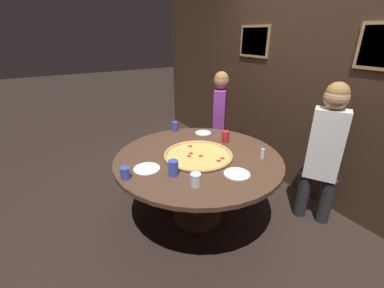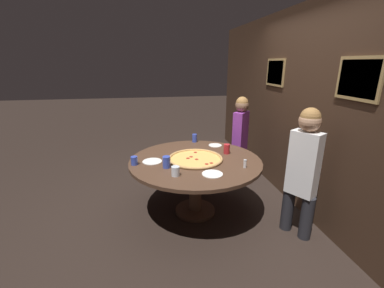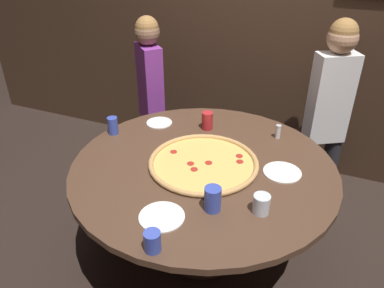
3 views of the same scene
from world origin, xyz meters
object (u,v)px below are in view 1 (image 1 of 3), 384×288
Objects in this scene: giant_pizza at (198,155)px; condiment_shaker at (263,153)px; drink_cup_beside_pizza at (125,173)px; drink_cup_far_right at (196,180)px; drink_cup_centre_back at (226,137)px; drink_cup_near_right at (175,127)px; dining_table at (198,167)px; white_plate_far_back at (203,133)px; white_plate_right_side at (147,169)px; diner_centre_back at (220,116)px; white_plate_near_front at (237,174)px; drink_cup_far_left at (173,168)px; diner_side_right at (325,148)px.

condiment_shaker is (0.35, 0.51, 0.04)m from giant_pizza.
drink_cup_beside_pizza is at bearing -103.97° from condiment_shaker.
drink_cup_far_right is at bearing -84.37° from condiment_shaker.
drink_cup_centre_back reaches higher than drink_cup_near_right.
white_plate_far_back is at bearing 142.38° from dining_table.
dining_table is at bearing 87.85° from white_plate_right_side.
diner_centre_back is (-0.89, 1.64, -0.00)m from drink_cup_beside_pizza.
white_plate_far_back is 1.96× the size of condiment_shaker.
white_plate_near_front is at bearing -74.46° from condiment_shaker.
drink_cup_centre_back is 0.67m from drink_cup_near_right.
dining_table is at bearing 117.58° from drink_cup_far_left.
white_plate_far_back reaches higher than dining_table.
drink_cup_beside_pizza is at bearing -64.23° from white_plate_far_back.
diner_side_right is (1.37, 0.93, 0.03)m from drink_cup_near_right.
drink_cup_far_left is 1.04m from white_plate_far_back.
drink_cup_centre_back is at bearing 112.51° from drink_cup_far_left.
drink_cup_near_right is (-0.77, 0.87, 0.01)m from drink_cup_beside_pizza.
white_plate_far_back is (-0.36, -0.06, -0.06)m from drink_cup_centre_back.
drink_cup_beside_pizza is (0.04, -0.74, 0.04)m from giant_pizza.
diner_centre_back is at bearing 129.43° from drink_cup_far_left.
drink_cup_beside_pizza reaches higher than white_plate_near_front.
drink_cup_far_left is 1.50m from diner_side_right.
drink_cup_beside_pizza is at bearing -81.10° from drink_cup_centre_back.
giant_pizza reaches higher than white_plate_far_back.
condiment_shaker is at bearing 55.44° from giant_pizza.
drink_cup_beside_pizza reaches higher than dining_table.
dining_table is at bearing -9.70° from drink_cup_near_right.
drink_cup_centre_back is 0.09× the size of diner_side_right.
white_plate_right_side is 1.11m from condiment_shaker.
giant_pizza is at bearing 117.35° from drink_cup_far_left.
dining_table is 16.10× the size of drink_cup_beside_pizza.
drink_cup_far_right is 1.24m from drink_cup_near_right.
diner_side_right reaches higher than dining_table.
condiment_shaker is at bearing 31.66° from diner_side_right.
drink_cup_beside_pizza is 0.07× the size of diner_side_right.
diner_centre_back is (-1.28, 1.19, -0.00)m from drink_cup_far_right.
diner_centre_back is at bearing 98.63° from drink_cup_near_right.
condiment_shaker is at bearing 95.63° from drink_cup_far_right.
drink_cup_far_left is 1.39× the size of condiment_shaker.
condiment_shaker is (-0.08, 0.81, -0.00)m from drink_cup_far_right.
white_plate_right_side is at bearing 106.21° from drink_cup_beside_pizza.
giant_pizza reaches higher than dining_table.
drink_cup_far_right is at bearing -36.25° from white_plate_far_back.
white_plate_far_back is 0.87m from condiment_shaker.
diner_side_right is (0.44, 1.43, 0.02)m from drink_cup_far_left.
drink_cup_beside_pizza is at bearing -86.94° from giant_pizza.
drink_cup_near_right is (-1.16, 0.42, 0.01)m from drink_cup_far_right.
white_plate_right_side is at bearing -92.29° from giant_pizza.
diner_side_right is (0.63, 1.06, 0.22)m from dining_table.
giant_pizza is 5.03× the size of drink_cup_far_left.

